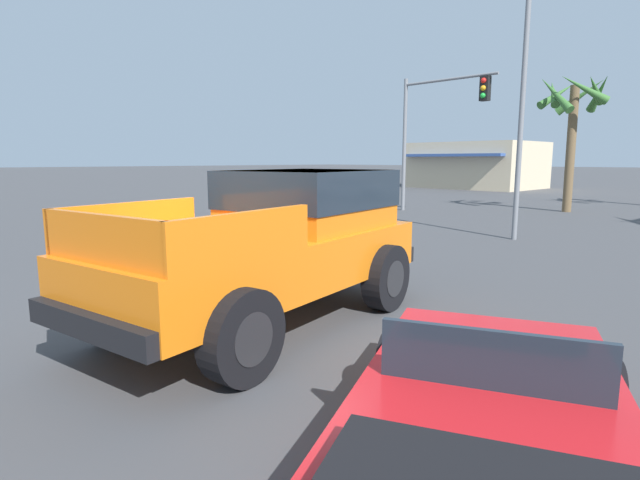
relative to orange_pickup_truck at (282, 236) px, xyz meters
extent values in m
plane|color=#424244|center=(-0.05, -0.47, -1.16)|extent=(320.00, 320.00, 0.00)
cube|color=orange|center=(0.07, -0.35, -0.28)|extent=(2.88, 5.13, 0.66)
cube|color=orange|center=(-0.12, 0.60, 0.46)|extent=(2.19, 2.44, 0.83)
cube|color=#1E2833|center=(-0.12, 0.60, 0.61)|extent=(2.24, 2.49, 0.53)
cube|color=orange|center=(-0.59, -1.86, 0.29)|extent=(0.46, 1.91, 0.48)
cube|color=orange|center=(1.26, -1.49, 0.29)|extent=(0.46, 1.91, 0.48)
cube|color=orange|center=(0.52, -2.58, 0.29)|extent=(1.86, 0.45, 0.48)
cube|color=black|center=(-0.42, 2.07, -0.49)|extent=(1.92, 0.54, 0.24)
cube|color=black|center=(0.56, -2.77, -0.49)|extent=(1.92, 0.54, 0.24)
cylinder|color=black|center=(-1.22, 0.92, -0.67)|extent=(0.48, 1.01, 0.97)
cylinder|color=#232326|center=(-1.22, 0.92, -0.67)|extent=(0.41, 0.58, 0.53)
cylinder|color=black|center=(0.77, 1.32, -0.67)|extent=(0.48, 1.01, 0.97)
cylinder|color=#232326|center=(0.77, 1.32, -0.67)|extent=(0.41, 0.58, 0.53)
cylinder|color=black|center=(-0.63, -2.02, -0.67)|extent=(0.48, 1.01, 0.97)
cylinder|color=#232326|center=(-0.63, -2.02, -0.67)|extent=(0.41, 0.58, 0.53)
cylinder|color=black|center=(1.36, -1.62, -0.67)|extent=(0.48, 1.01, 0.97)
cylinder|color=#232326|center=(1.36, -1.62, -0.67)|extent=(0.41, 0.58, 0.53)
cube|color=red|center=(3.92, -1.63, -0.76)|extent=(3.54, 4.73, 0.45)
cube|color=#1E2833|center=(3.71, -1.19, -0.33)|extent=(1.40, 0.72, 0.42)
cylinder|color=black|center=(2.55, -0.78, -0.85)|extent=(0.46, 0.64, 0.60)
cylinder|color=#9E9EA3|center=(2.55, -0.78, -0.85)|extent=(0.36, 0.40, 0.33)
cylinder|color=black|center=(4.10, -0.03, -0.85)|extent=(0.46, 0.64, 0.60)
cylinder|color=#9E9EA3|center=(4.10, -0.03, -0.85)|extent=(0.36, 0.40, 0.33)
cylinder|color=slate|center=(-8.01, 13.38, 1.62)|extent=(0.16, 0.16, 5.54)
cylinder|color=slate|center=(-5.95, 13.38, 4.14)|extent=(4.12, 0.11, 0.11)
cube|color=black|center=(-4.38, 13.38, 3.64)|extent=(0.34, 0.26, 0.90)
sphere|color=red|center=(-4.38, 13.23, 3.91)|extent=(0.20, 0.20, 0.20)
sphere|color=orange|center=(-4.38, 13.23, 3.64)|extent=(0.20, 0.20, 0.20)
sphere|color=green|center=(-4.38, 13.23, 3.37)|extent=(0.20, 0.20, 0.20)
cylinder|color=slate|center=(-0.92, 9.03, 3.23)|extent=(0.14, 0.14, 8.77)
cylinder|color=brown|center=(-2.78, 17.77, 1.43)|extent=(0.36, 0.47, 5.19)
cone|color=#386B2D|center=(-2.02, 17.79, 3.79)|extent=(0.44, 1.45, 1.18)
cone|color=#386B2D|center=(-2.09, 18.41, 3.70)|extent=(1.31, 1.45, 1.46)
cone|color=#386B2D|center=(-2.97, 18.87, 3.69)|extent=(1.96, 0.70, 1.53)
cone|color=#386B2D|center=(-3.68, 18.25, 3.77)|extent=(1.13, 1.88, 1.28)
cone|color=#386B2D|center=(-3.49, 17.40, 3.74)|extent=(1.10, 1.49, 1.33)
cone|color=#386B2D|center=(-3.20, 16.86, 3.64)|extent=(1.82, 1.06, 1.67)
cone|color=#386B2D|center=(-2.19, 17.04, 3.77)|extent=(1.73, 1.42, 1.28)
cube|color=beige|center=(-14.87, 31.83, 0.59)|extent=(8.95, 6.74, 3.49)
cube|color=#335193|center=(-14.87, 28.11, 1.36)|extent=(8.05, 0.70, 0.20)
camera|label=1|loc=(5.23, -4.28, 1.03)|focal=28.00mm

